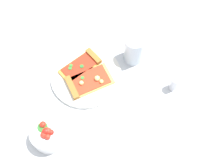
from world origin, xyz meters
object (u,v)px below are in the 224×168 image
pizza_slice_far (87,82)px  pepper_shaker (174,83)px  plate (86,75)px  salad_bowl (48,134)px  soda_glass (134,50)px  pizza_slice_near (83,64)px

pizza_slice_far → pepper_shaker: (-0.30, -0.04, 0.02)m
plate → salad_bowl: bearing=74.0°
plate → pizza_slice_far: 0.04m
plate → pepper_shaker: bearing=-179.4°
soda_glass → plate: bearing=33.9°
salad_bowl → pepper_shaker: 0.45m
pizza_slice_near → pizza_slice_far: 0.07m
plate → soda_glass: size_ratio=2.24×
soda_glass → salad_bowl: bearing=57.0°
pizza_slice_near → pizza_slice_far: pizza_slice_far is taller
plate → pizza_slice_near: (0.02, -0.03, 0.01)m
pepper_shaker → salad_bowl: bearing=32.9°
pizza_slice_near → soda_glass: size_ratio=1.40×
pizza_slice_far → salad_bowl: size_ratio=1.57×
soda_glass → pizza_slice_near: bearing=22.2°
pizza_slice_far → salad_bowl: 0.22m
soda_glass → pepper_shaker: size_ratio=1.52×
pizza_slice_near → salad_bowl: salad_bowl is taller
salad_bowl → soda_glass: bearing=-123.0°
pizza_slice_far → soda_glass: bearing=-136.1°
pepper_shaker → plate: bearing=0.6°
salad_bowl → pepper_shaker: same height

